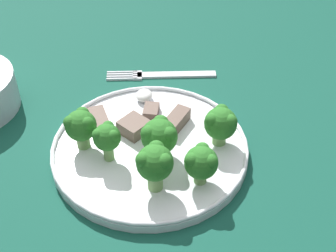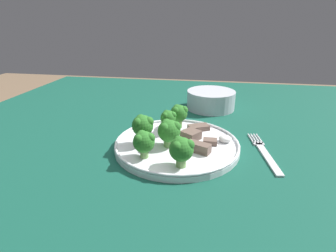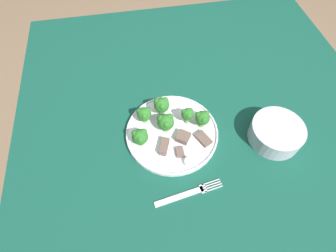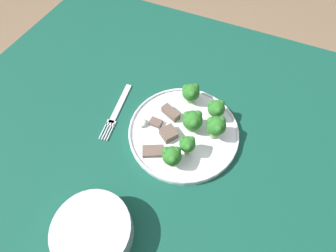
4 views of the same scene
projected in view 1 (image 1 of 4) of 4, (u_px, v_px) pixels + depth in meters
table at (85, 191)px, 0.72m from camera, size 1.28×1.15×0.75m
dinner_plate at (150, 149)px, 0.65m from camera, size 0.27×0.27×0.02m
fork at (162, 75)px, 0.80m from camera, size 0.05×0.19×0.00m
broccoli_floret_near_rim_left at (107, 137)px, 0.61m from camera, size 0.04×0.04×0.06m
broccoli_floret_center_left at (155, 163)px, 0.57m from camera, size 0.05×0.05×0.07m
broccoli_floret_back_left at (221, 123)px, 0.63m from camera, size 0.05×0.05×0.06m
broccoli_floret_front_left at (201, 162)px, 0.58m from camera, size 0.04×0.04×0.06m
broccoli_floret_center_back at (81, 125)px, 0.63m from camera, size 0.04×0.04×0.06m
broccoli_floret_mid_cluster at (159, 136)px, 0.61m from camera, size 0.05×0.05×0.06m
meat_slice_front_slice at (97, 119)px, 0.69m from camera, size 0.06×0.05×0.01m
meat_slice_middle_slice at (151, 111)px, 0.70m from camera, size 0.03×0.02×0.01m
meat_slice_rear_slice at (134, 127)px, 0.67m from camera, size 0.05×0.05×0.02m
meat_slice_edge_slice at (176, 121)px, 0.68m from camera, size 0.05×0.04×0.02m
sauce_dollop at (144, 95)px, 0.73m from camera, size 0.03×0.03×0.02m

